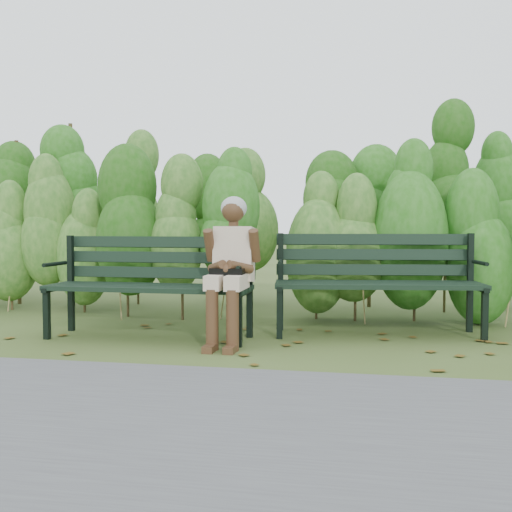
# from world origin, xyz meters

# --- Properties ---
(ground) EXTENTS (80.00, 80.00, 0.00)m
(ground) POSITION_xyz_m (0.00, 0.00, 0.00)
(ground) COLOR #3A4A1B
(footpath) EXTENTS (60.00, 2.50, 0.01)m
(footpath) POSITION_xyz_m (0.00, -2.20, 0.01)
(footpath) COLOR #474749
(footpath) RESTS_ON ground
(hedge_band) EXTENTS (11.04, 1.67, 2.42)m
(hedge_band) POSITION_xyz_m (0.00, 1.86, 1.26)
(hedge_band) COLOR #47381E
(hedge_band) RESTS_ON ground
(leaf_litter) EXTENTS (5.92, 2.17, 0.01)m
(leaf_litter) POSITION_xyz_m (-0.32, -0.15, 0.00)
(leaf_litter) COLOR brown
(leaf_litter) RESTS_ON ground
(bench_left) EXTENTS (1.87, 0.63, 0.93)m
(bench_left) POSITION_xyz_m (-0.95, 0.19, 0.55)
(bench_left) COLOR black
(bench_left) RESTS_ON ground
(bench_right) EXTENTS (1.97, 0.86, 0.96)m
(bench_right) POSITION_xyz_m (1.09, 0.74, 0.56)
(bench_right) COLOR black
(bench_right) RESTS_ON ground
(seated_woman) EXTENTS (0.49, 0.72, 1.29)m
(seated_woman) POSITION_xyz_m (-0.16, -0.00, 0.74)
(seated_woman) COLOR beige
(seated_woman) RESTS_ON ground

